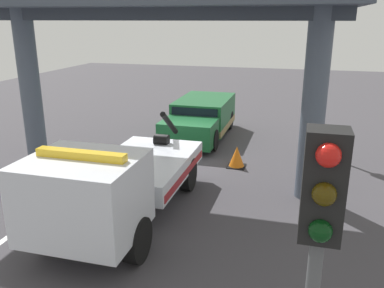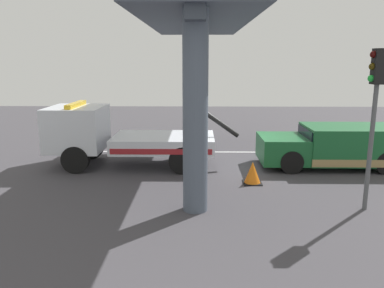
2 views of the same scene
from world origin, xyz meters
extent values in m
cube|color=#423F44|center=(0.00, 0.00, -0.05)|extent=(60.00, 40.00, 0.10)
cube|color=silver|center=(-6.00, -2.33, 0.00)|extent=(2.60, 0.16, 0.01)
cube|color=silver|center=(0.00, -2.33, 0.00)|extent=(2.60, 0.16, 0.01)
cube|color=silver|center=(6.00, -2.33, 0.00)|extent=(2.60, 0.16, 0.01)
cube|color=silver|center=(2.93, 0.00, 0.93)|extent=(3.85, 2.41, 0.55)
cube|color=silver|center=(6.26, -0.01, 1.48)|extent=(2.05, 2.31, 1.65)
cube|color=black|center=(6.87, -0.01, 1.84)|extent=(0.07, 2.21, 0.66)
cube|color=maroon|center=(2.93, 1.21, 0.84)|extent=(3.65, 0.03, 0.20)
cylinder|color=black|center=(0.74, 0.01, 1.66)|extent=(1.41, 0.18, 1.07)
cylinder|color=black|center=(1.54, 0.01, 1.32)|extent=(0.36, 0.45, 0.36)
cube|color=yellow|center=(6.26, -0.01, 2.38)|extent=(0.24, 1.92, 0.16)
cylinder|color=black|center=(6.06, 1.04, 0.50)|extent=(1.00, 0.32, 1.00)
cylinder|color=black|center=(6.05, -1.04, 0.50)|extent=(1.00, 0.32, 1.00)
cylinder|color=black|center=(2.16, 1.04, 0.50)|extent=(1.00, 0.32, 1.00)
cylinder|color=black|center=(2.16, -1.04, 0.50)|extent=(1.00, 0.32, 1.00)
cube|color=#195B2D|center=(-4.22, 0.00, 0.91)|extent=(3.46, 2.21, 1.35)
cube|color=#195B2D|center=(-1.63, 0.00, 0.71)|extent=(1.73, 2.12, 0.95)
cube|color=black|center=(-2.47, 0.00, 1.20)|extent=(0.06, 1.94, 0.59)
cube|color=#9E8451|center=(-4.22, 0.00, 0.41)|extent=(3.48, 2.22, 0.28)
cylinder|color=black|center=(-1.78, 0.96, 0.42)|extent=(0.84, 0.28, 0.84)
cylinder|color=black|center=(-1.78, -0.96, 0.42)|extent=(0.84, 0.28, 0.84)
cylinder|color=black|center=(-5.18, -0.96, 0.42)|extent=(0.84, 0.28, 0.84)
cylinder|color=#4C5666|center=(1.67, 4.51, 2.64)|extent=(0.66, 0.66, 5.29)
cylinder|color=#4C5666|center=(1.67, -4.51, 2.64)|extent=(0.66, 0.66, 5.29)
cube|color=#414956|center=(1.67, 0.00, 5.66)|extent=(3.60, 11.02, 0.75)
cube|color=#353C47|center=(1.67, 0.00, 5.11)|extent=(0.50, 10.62, 0.36)
cylinder|color=#515456|center=(-3.00, 4.37, 1.70)|extent=(0.12, 0.12, 3.41)
cube|color=black|center=(-3.00, 4.37, 3.86)|extent=(0.28, 0.32, 0.90)
sphere|color=#360605|center=(-2.84, 4.37, 4.16)|extent=(0.18, 0.18, 0.18)
sphere|color=#3A2D06|center=(-2.84, 4.37, 3.86)|extent=(0.18, 0.18, 0.18)
sphere|color=green|center=(-2.84, 4.37, 3.56)|extent=(0.18, 0.18, 0.18)
cone|color=orange|center=(-0.21, 2.15, 0.37)|extent=(0.56, 0.56, 0.74)
cube|color=black|center=(-0.21, 2.15, 0.01)|extent=(0.62, 0.62, 0.03)
camera|label=1|loc=(13.00, 4.16, 4.99)|focal=37.61mm
camera|label=2|loc=(1.58, 14.40, 3.99)|focal=35.82mm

